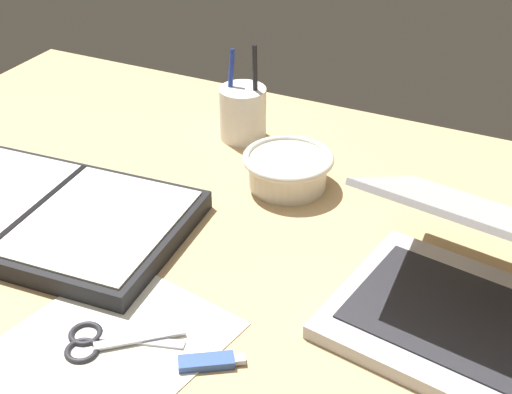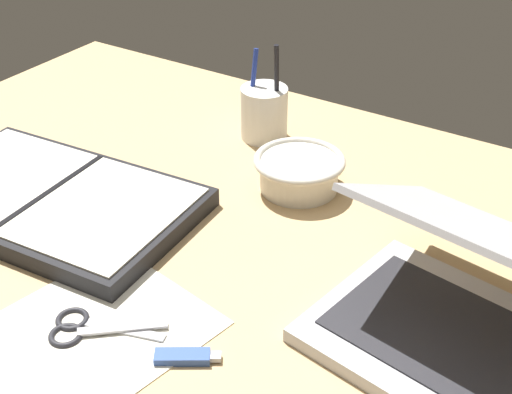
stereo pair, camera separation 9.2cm
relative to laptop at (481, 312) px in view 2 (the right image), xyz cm
name	(u,v)px [view 2 (the right image)]	position (x,y,z in cm)	size (l,w,h in cm)	color
desk_top	(226,267)	(-31.87, -2.42, -5.82)	(140.00, 100.00, 2.00)	tan
laptop	(481,312)	(0.00, 0.00, 0.00)	(36.55, 32.71, 17.17)	#B7B7BC
bowl	(299,171)	(-32.82, 18.22, -1.89)	(13.61, 13.61, 5.26)	silver
pen_cup	(264,112)	(-45.91, 29.35, -0.27)	(7.79, 7.79, 16.74)	white
planner	(51,200)	(-59.61, -5.75, -3.34)	(42.46, 27.65, 3.15)	black
scissors	(83,328)	(-38.27, -21.60, -4.48)	(13.04, 9.85, 0.80)	#B7B7BC
paper_sheet_front	(84,337)	(-37.33, -22.45, -4.74)	(21.44, 26.40, 0.16)	silver
usb_drive	(185,357)	(-25.65, -19.12, -4.32)	(6.91, 5.26, 1.00)	#33519E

